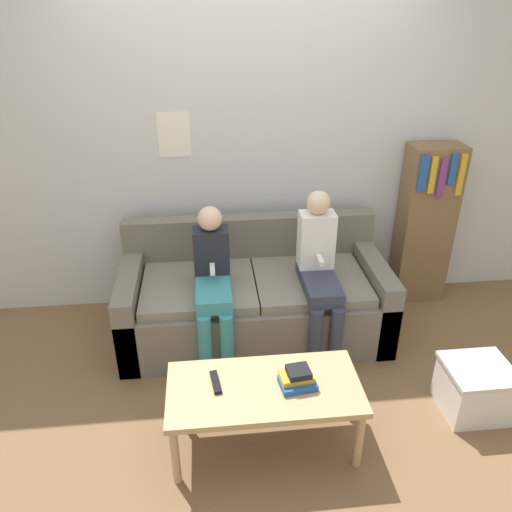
# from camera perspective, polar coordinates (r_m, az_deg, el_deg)

# --- Properties ---
(ground_plane) EXTENTS (10.00, 10.00, 0.00)m
(ground_plane) POSITION_cam_1_polar(r_m,az_deg,el_deg) (3.42, 0.75, -13.77)
(ground_plane) COLOR brown
(wall_back) EXTENTS (8.00, 0.06, 2.60)m
(wall_back) POSITION_cam_1_polar(r_m,az_deg,el_deg) (3.75, -1.10, 12.85)
(wall_back) COLOR silver
(wall_back) RESTS_ON ground_plane
(couch) EXTENTS (1.89, 0.86, 0.80)m
(couch) POSITION_cam_1_polar(r_m,az_deg,el_deg) (3.69, -0.22, -4.90)
(couch) COLOR #6B665B
(couch) RESTS_ON ground_plane
(coffee_table) EXTENTS (1.04, 0.51, 0.41)m
(coffee_table) POSITION_cam_1_polar(r_m,az_deg,el_deg) (2.79, 0.95, -15.36)
(coffee_table) COLOR tan
(coffee_table) RESTS_ON ground_plane
(person_left) EXTENTS (0.24, 0.58, 1.04)m
(person_left) POSITION_cam_1_polar(r_m,az_deg,el_deg) (3.33, -4.96, -2.65)
(person_left) COLOR teal
(person_left) RESTS_ON ground_plane
(person_right) EXTENTS (0.24, 0.58, 1.12)m
(person_right) POSITION_cam_1_polar(r_m,az_deg,el_deg) (3.41, 7.22, -1.37)
(person_right) COLOR #33384C
(person_right) RESTS_ON ground_plane
(tv_remote) EXTENTS (0.06, 0.17, 0.02)m
(tv_remote) POSITION_cam_1_polar(r_m,az_deg,el_deg) (2.77, -4.64, -14.18)
(tv_remote) COLOR black
(tv_remote) RESTS_ON coffee_table
(book_stack) EXTENTS (0.21, 0.16, 0.10)m
(book_stack) POSITION_cam_1_polar(r_m,az_deg,el_deg) (2.74, 4.76, -13.79)
(book_stack) COLOR #23519E
(book_stack) RESTS_ON coffee_table
(bookshelf) EXTENTS (0.40, 0.26, 1.29)m
(bookshelf) POSITION_cam_1_polar(r_m,az_deg,el_deg) (4.17, 18.75, 3.41)
(bookshelf) COLOR brown
(bookshelf) RESTS_ON ground_plane
(storage_box) EXTENTS (0.39, 0.36, 0.33)m
(storage_box) POSITION_cam_1_polar(r_m,az_deg,el_deg) (3.37, 23.72, -13.71)
(storage_box) COLOR silver
(storage_box) RESTS_ON ground_plane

